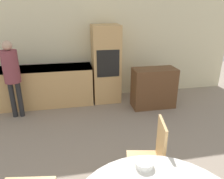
{
  "coord_description": "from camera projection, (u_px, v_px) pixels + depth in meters",
  "views": [
    {
      "loc": [
        -0.53,
        0.3,
        2.19
      ],
      "look_at": [
        0.02,
        3.07,
        1.08
      ],
      "focal_mm": 35.0,
      "sensor_mm": 36.0,
      "label": 1
    }
  ],
  "objects": [
    {
      "name": "kitchen_counter",
      "position": [
        32.0,
        87.0,
        4.91
      ],
      "size": [
        2.68,
        0.6,
        0.89
      ],
      "color": "tan",
      "rests_on": "ground_plane"
    },
    {
      "name": "person_standing",
      "position": [
        11.0,
        71.0,
        4.22
      ],
      "size": [
        0.31,
        0.31,
        1.57
      ],
      "color": "#262628",
      "rests_on": "ground_plane"
    },
    {
      "name": "oven_unit",
      "position": [
        106.0,
        64.0,
        5.06
      ],
      "size": [
        0.62,
        0.59,
        1.78
      ],
      "color": "tan",
      "rests_on": "ground_plane"
    },
    {
      "name": "wall_back",
      "position": [
        92.0,
        44.0,
        5.17
      ],
      "size": [
        7.19,
        0.05,
        2.6
      ],
      "color": "beige",
      "rests_on": "ground_plane"
    },
    {
      "name": "sideboard",
      "position": [
        154.0,
        88.0,
        4.86
      ],
      "size": [
        0.95,
        0.45,
        0.89
      ],
      "color": "brown",
      "rests_on": "ground_plane"
    },
    {
      "name": "chair_far_right",
      "position": [
        153.0,
        155.0,
        2.57
      ],
      "size": [
        0.47,
        0.47,
        0.97
      ],
      "rotation": [
        0.0,
        0.0,
        4.51
      ],
      "color": "tan",
      "rests_on": "ground_plane"
    },
    {
      "name": "bowl_centre",
      "position": [
        144.0,
        164.0,
        2.09
      ],
      "size": [
        0.18,
        0.18,
        0.05
      ],
      "color": "white",
      "rests_on": "dining_table"
    }
  ]
}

